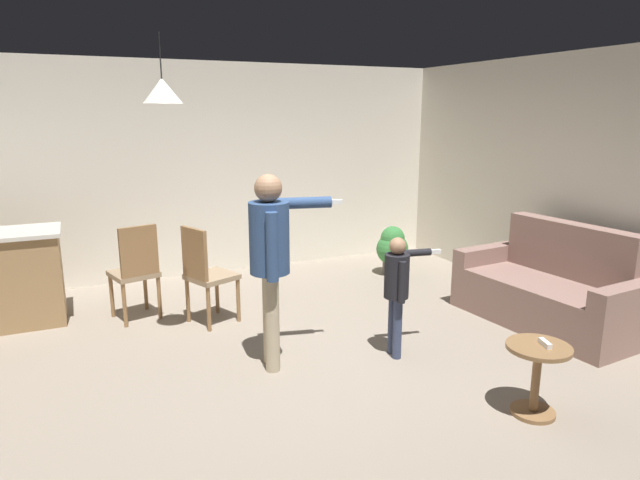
{
  "coord_description": "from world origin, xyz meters",
  "views": [
    {
      "loc": [
        -1.67,
        -3.89,
        2.09
      ],
      "look_at": [
        0.24,
        0.36,
        1.0
      ],
      "focal_mm": 31.01,
      "sensor_mm": 36.0,
      "label": 1
    }
  ],
  "objects_px": {
    "potted_plant_corner": "(392,248)",
    "spare_remote_on_table": "(545,343)",
    "couch_floral": "(550,291)",
    "dining_chair_near_wall": "(205,271)",
    "person_child": "(398,283)",
    "side_table_by_couch": "(537,371)",
    "person_adult": "(271,250)",
    "dining_chair_by_counter": "(136,269)"
  },
  "relations": [
    {
      "from": "dining_chair_by_counter",
      "to": "potted_plant_corner",
      "type": "height_order",
      "value": "dining_chair_by_counter"
    },
    {
      "from": "person_adult",
      "to": "dining_chair_near_wall",
      "type": "distance_m",
      "value": 1.29
    },
    {
      "from": "side_table_by_couch",
      "to": "person_child",
      "type": "bearing_deg",
      "value": 106.78
    },
    {
      "from": "couch_floral",
      "to": "dining_chair_near_wall",
      "type": "bearing_deg",
      "value": 61.02
    },
    {
      "from": "person_child",
      "to": "dining_chair_by_counter",
      "type": "distance_m",
      "value": 2.66
    },
    {
      "from": "person_adult",
      "to": "potted_plant_corner",
      "type": "height_order",
      "value": "person_adult"
    },
    {
      "from": "couch_floral",
      "to": "dining_chair_by_counter",
      "type": "height_order",
      "value": "same"
    },
    {
      "from": "side_table_by_couch",
      "to": "potted_plant_corner",
      "type": "distance_m",
      "value": 3.5
    },
    {
      "from": "couch_floral",
      "to": "potted_plant_corner",
      "type": "distance_m",
      "value": 2.2
    },
    {
      "from": "person_adult",
      "to": "dining_chair_near_wall",
      "type": "bearing_deg",
      "value": -153.36
    },
    {
      "from": "person_adult",
      "to": "spare_remote_on_table",
      "type": "distance_m",
      "value": 2.13
    },
    {
      "from": "couch_floral",
      "to": "person_adult",
      "type": "bearing_deg",
      "value": 80.5
    },
    {
      "from": "person_child",
      "to": "dining_chair_near_wall",
      "type": "bearing_deg",
      "value": -126.15
    },
    {
      "from": "couch_floral",
      "to": "spare_remote_on_table",
      "type": "xyz_separation_m",
      "value": [
        -1.41,
        -1.27,
        0.21
      ]
    },
    {
      "from": "person_adult",
      "to": "person_child",
      "type": "bearing_deg",
      "value": 89.84
    },
    {
      "from": "dining_chair_by_counter",
      "to": "person_adult",
      "type": "bearing_deg",
      "value": -75.1
    },
    {
      "from": "person_child",
      "to": "dining_chair_by_counter",
      "type": "bearing_deg",
      "value": -122.21
    },
    {
      "from": "couch_floral",
      "to": "dining_chair_near_wall",
      "type": "relative_size",
      "value": 1.87
    },
    {
      "from": "dining_chair_by_counter",
      "to": "dining_chair_near_wall",
      "type": "height_order",
      "value": "same"
    },
    {
      "from": "person_child",
      "to": "dining_chair_by_counter",
      "type": "height_order",
      "value": "person_child"
    },
    {
      "from": "dining_chair_near_wall",
      "to": "spare_remote_on_table",
      "type": "height_order",
      "value": "dining_chair_near_wall"
    },
    {
      "from": "couch_floral",
      "to": "side_table_by_couch",
      "type": "xyz_separation_m",
      "value": [
        -1.44,
        -1.25,
        -0.0
      ]
    },
    {
      "from": "couch_floral",
      "to": "dining_chair_near_wall",
      "type": "distance_m",
      "value": 3.45
    },
    {
      "from": "person_child",
      "to": "dining_chair_near_wall",
      "type": "height_order",
      "value": "person_child"
    },
    {
      "from": "side_table_by_couch",
      "to": "potted_plant_corner",
      "type": "bearing_deg",
      "value": 74.95
    },
    {
      "from": "couch_floral",
      "to": "dining_chair_by_counter",
      "type": "relative_size",
      "value": 1.87
    },
    {
      "from": "couch_floral",
      "to": "person_child",
      "type": "bearing_deg",
      "value": 85.6
    },
    {
      "from": "person_adult",
      "to": "dining_chair_near_wall",
      "type": "height_order",
      "value": "person_adult"
    },
    {
      "from": "couch_floral",
      "to": "side_table_by_couch",
      "type": "distance_m",
      "value": 1.91
    },
    {
      "from": "couch_floral",
      "to": "side_table_by_couch",
      "type": "relative_size",
      "value": 3.59
    },
    {
      "from": "side_table_by_couch",
      "to": "potted_plant_corner",
      "type": "xyz_separation_m",
      "value": [
        0.91,
        3.38,
        0.02
      ]
    },
    {
      "from": "dining_chair_by_counter",
      "to": "spare_remote_on_table",
      "type": "height_order",
      "value": "dining_chair_by_counter"
    },
    {
      "from": "person_adult",
      "to": "couch_floral",
      "type": "bearing_deg",
      "value": 98.46
    },
    {
      "from": "potted_plant_corner",
      "to": "person_adult",
      "type": "bearing_deg",
      "value": -140.64
    },
    {
      "from": "potted_plant_corner",
      "to": "spare_remote_on_table",
      "type": "xyz_separation_m",
      "value": [
        -0.88,
        -3.4,
        0.19
      ]
    },
    {
      "from": "person_child",
      "to": "spare_remote_on_table",
      "type": "relative_size",
      "value": 8.16
    },
    {
      "from": "potted_plant_corner",
      "to": "spare_remote_on_table",
      "type": "bearing_deg",
      "value": -104.44
    },
    {
      "from": "couch_floral",
      "to": "potted_plant_corner",
      "type": "xyz_separation_m",
      "value": [
        -0.53,
        2.13,
        0.02
      ]
    },
    {
      "from": "spare_remote_on_table",
      "to": "dining_chair_near_wall",
      "type": "bearing_deg",
      "value": 123.03
    },
    {
      "from": "person_child",
      "to": "potted_plant_corner",
      "type": "distance_m",
      "value": 2.52
    },
    {
      "from": "side_table_by_couch",
      "to": "person_adult",
      "type": "distance_m",
      "value": 2.15
    },
    {
      "from": "dining_chair_by_counter",
      "to": "spare_remote_on_table",
      "type": "bearing_deg",
      "value": -67.5
    }
  ]
}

